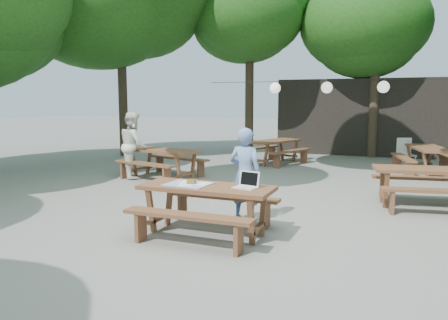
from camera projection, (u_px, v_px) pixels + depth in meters
ground at (281, 214)px, 7.83m from camera, size 80.00×80.00×0.00m
pavilion at (362, 116)px, 17.11m from camera, size 6.00×3.00×2.80m
main_picnic_table at (207, 209)px, 6.57m from camera, size 2.00×1.58×0.75m
picnic_table_nw at (163, 163)px, 11.41m from camera, size 2.23×2.00×0.75m
picnic_table_ne at (429, 187)px, 8.24m from camera, size 2.14×1.87×0.75m
picnic_table_far_w at (274, 151)px, 14.04m from camera, size 2.15×2.34×0.75m
picnic_table_far_e at (428, 160)px, 11.98m from camera, size 1.96×2.20×0.75m
woman at (245, 174)px, 7.34m from camera, size 0.61×0.43×1.57m
second_person at (133, 145)px, 11.37m from camera, size 1.04×1.06×1.73m
plastic_chair at (406, 160)px, 13.05m from camera, size 0.58×0.58×0.90m
laptop at (247, 184)px, 6.37m from camera, size 0.38×0.32×0.24m
tabletop_clutter at (189, 183)px, 6.64m from camera, size 0.68×0.59×0.08m
paper_lanterns at (327, 87)px, 13.09m from camera, size 9.00×0.34×0.38m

